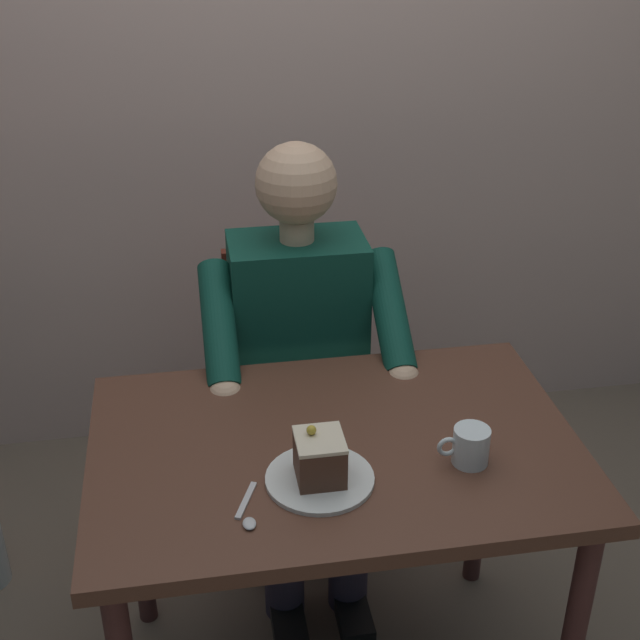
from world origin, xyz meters
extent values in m
cube|color=#553325|center=(0.00, 0.00, 0.74)|extent=(1.06, 0.71, 0.04)
cylinder|color=#512A28|center=(-0.47, -0.30, 0.37)|extent=(0.05, 0.05, 0.74)
cylinder|color=#512A28|center=(0.47, -0.30, 0.37)|extent=(0.05, 0.05, 0.74)
cube|color=maroon|center=(0.00, -0.58, 0.42)|extent=(0.42, 0.42, 0.04)
cube|color=maroon|center=(0.00, -0.77, 0.66)|extent=(0.38, 0.04, 0.45)
cylinder|color=maroon|center=(-0.18, -0.40, 0.21)|extent=(0.04, 0.04, 0.42)
cylinder|color=maroon|center=(0.18, -0.40, 0.21)|extent=(0.04, 0.04, 0.42)
cylinder|color=maroon|center=(-0.18, -0.76, 0.21)|extent=(0.04, 0.04, 0.42)
cylinder|color=maroon|center=(0.18, -0.76, 0.21)|extent=(0.04, 0.04, 0.42)
cube|color=#104538|center=(0.00, -0.56, 0.72)|extent=(0.36, 0.22, 0.56)
sphere|color=#D9AE8B|center=(0.00, -0.56, 1.15)|extent=(0.21, 0.21, 0.21)
cylinder|color=#D9AE8B|center=(0.00, -0.56, 1.03)|extent=(0.09, 0.09, 0.06)
cylinder|color=#104538|center=(-0.22, -0.42, 0.84)|extent=(0.08, 0.33, 0.26)
sphere|color=#D9AE8B|center=(-0.22, -0.26, 0.73)|extent=(0.09, 0.09, 0.09)
cylinder|color=#104538|center=(0.22, -0.42, 0.84)|extent=(0.08, 0.33, 0.26)
sphere|color=#D9AE8B|center=(0.22, -0.26, 0.73)|extent=(0.09, 0.09, 0.09)
cylinder|color=#362C3E|center=(-0.09, -0.44, 0.42)|extent=(0.13, 0.38, 0.14)
cylinder|color=#362C3E|center=(0.09, -0.44, 0.42)|extent=(0.13, 0.38, 0.14)
cylinder|color=#362C3E|center=(-0.09, -0.26, 0.20)|extent=(0.11, 0.11, 0.40)
cube|color=black|center=(-0.09, -0.20, 0.03)|extent=(0.09, 0.22, 0.05)
cylinder|color=#362C3E|center=(0.09, -0.26, 0.20)|extent=(0.11, 0.11, 0.40)
cube|color=black|center=(0.09, -0.20, 0.03)|extent=(0.09, 0.22, 0.05)
cylinder|color=white|center=(0.05, 0.12, 0.76)|extent=(0.22, 0.22, 0.01)
cube|color=#503023|center=(0.05, 0.12, 0.81)|extent=(0.10, 0.10, 0.09)
cube|color=beige|center=(0.05, 0.12, 0.86)|extent=(0.10, 0.10, 0.01)
sphere|color=gold|center=(0.07, 0.11, 0.87)|extent=(0.02, 0.02, 0.02)
cylinder|color=white|center=(-0.27, 0.11, 0.79)|extent=(0.08, 0.08, 0.08)
torus|color=white|center=(-0.22, 0.11, 0.80)|extent=(0.05, 0.01, 0.05)
cylinder|color=black|center=(-0.27, 0.11, 0.83)|extent=(0.07, 0.07, 0.01)
cube|color=silver|center=(0.21, 0.16, 0.76)|extent=(0.05, 0.11, 0.01)
ellipsoid|color=silver|center=(0.21, 0.23, 0.76)|extent=(0.03, 0.04, 0.01)
camera|label=1|loc=(0.29, 1.49, 1.87)|focal=48.41mm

